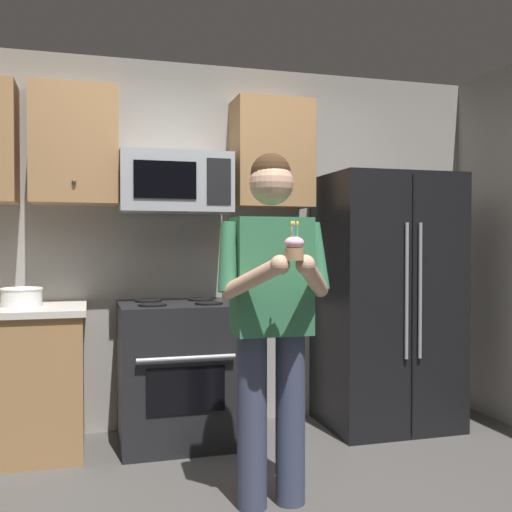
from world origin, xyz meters
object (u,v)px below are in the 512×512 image
at_px(oven_range, 178,372).
at_px(refrigerator, 386,301).
at_px(microwave, 175,183).
at_px(cupcake, 294,248).
at_px(bowl_large_white, 22,297).
at_px(person, 272,307).

xyz_separation_m(oven_range, refrigerator, (1.50, -0.04, 0.44)).
relative_size(microwave, cupcake, 4.26).
xyz_separation_m(bowl_large_white, person, (1.28, -1.14, 0.01)).
bearing_deg(microwave, cupcake, -78.68).
distance_m(oven_range, bowl_large_white, 1.10).
height_order(oven_range, cupcake, cupcake).
relative_size(oven_range, microwave, 1.26).
bearing_deg(microwave, refrigerator, -6.03).
xyz_separation_m(oven_range, person, (0.31, -1.09, 0.53)).
height_order(oven_range, microwave, microwave).
relative_size(microwave, person, 0.42).
height_order(bowl_large_white, cupcake, cupcake).
height_order(oven_range, refrigerator, refrigerator).
distance_m(refrigerator, cupcake, 1.87).
distance_m(refrigerator, person, 1.59).
height_order(refrigerator, person, refrigerator).
xyz_separation_m(bowl_large_white, cupcake, (1.28, -1.47, 0.31)).
relative_size(oven_range, person, 0.53).
height_order(refrigerator, cupcake, refrigerator).
distance_m(oven_range, microwave, 1.26).
distance_m(microwave, person, 1.45).
height_order(microwave, cupcake, microwave).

